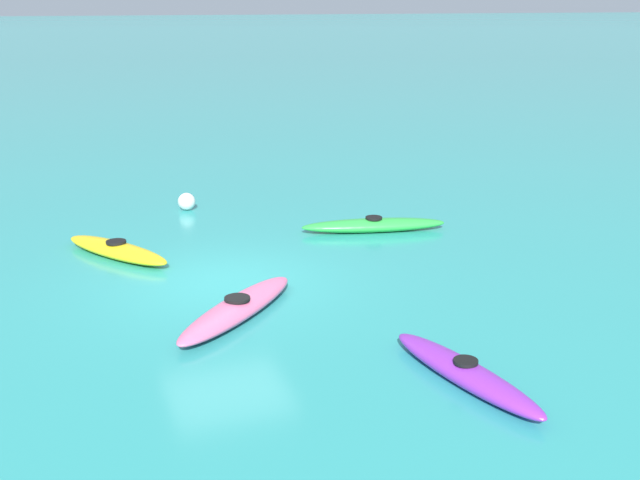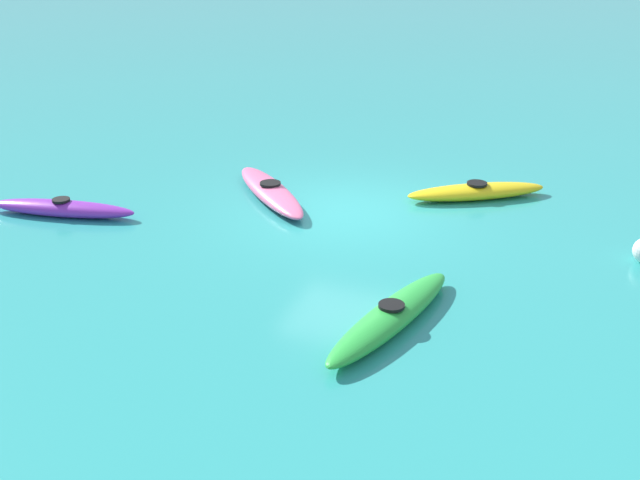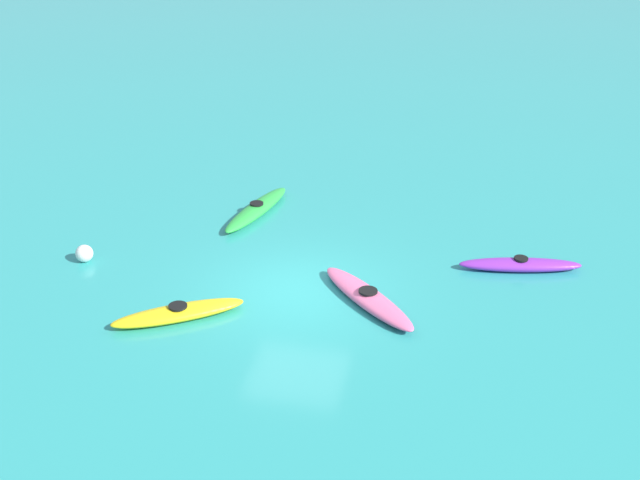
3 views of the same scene
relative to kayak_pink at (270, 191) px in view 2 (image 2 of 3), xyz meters
name	(u,v)px [view 2 (image 2 of 3)]	position (x,y,z in m)	size (l,w,h in m)	color
ground_plane	(346,212)	(-0.21, -1.82, -0.16)	(600.00, 600.00, 0.00)	teal
kayak_pink	(270,191)	(0.00, 0.00, 0.00)	(3.05, 2.94, 0.37)	pink
kayak_purple	(62,208)	(-2.46, 3.61, 0.00)	(1.11, 3.22, 0.37)	purple
kayak_yellow	(476,191)	(1.59, -4.22, 0.00)	(2.25, 3.02, 0.37)	yellow
kayak_green	(391,316)	(-4.49, -4.02, 0.00)	(3.58, 1.43, 0.37)	green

